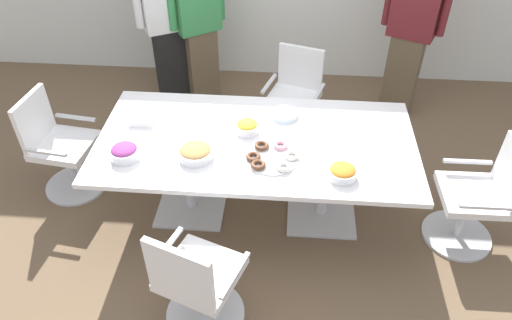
# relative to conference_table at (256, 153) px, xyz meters

# --- Properties ---
(ground_plane) EXTENTS (10.00, 10.00, 0.01)m
(ground_plane) POSITION_rel_conference_table_xyz_m (0.00, 0.00, -0.63)
(ground_plane) COLOR brown
(conference_table) EXTENTS (2.40, 1.20, 0.75)m
(conference_table) POSITION_rel_conference_table_xyz_m (0.00, 0.00, 0.00)
(conference_table) COLOR white
(conference_table) RESTS_ON ground
(office_chair_0) EXTENTS (0.69, 0.69, 0.91)m
(office_chair_0) POSITION_rel_conference_table_xyz_m (-0.29, -1.09, -0.22)
(office_chair_0) COLOR silver
(office_chair_0) RESTS_ON ground
(office_chair_1) EXTENTS (0.55, 0.55, 0.91)m
(office_chair_1) POSITION_rel_conference_table_xyz_m (1.68, -0.17, -0.22)
(office_chair_1) COLOR silver
(office_chair_1) RESTS_ON ground
(office_chair_2) EXTENTS (0.68, 0.68, 0.91)m
(office_chair_2) POSITION_rel_conference_table_xyz_m (0.28, 1.09, -0.22)
(office_chair_2) COLOR silver
(office_chair_2) RESTS_ON ground
(office_chair_3) EXTENTS (0.60, 0.60, 0.91)m
(office_chair_3) POSITION_rel_conference_table_xyz_m (-1.68, 0.18, -0.22)
(office_chair_3) COLOR silver
(office_chair_3) RESTS_ON ground
(person_standing_0) EXTENTS (0.58, 0.40, 1.80)m
(person_standing_0) POSITION_rel_conference_table_xyz_m (-1.03, 1.62, 0.32)
(person_standing_0) COLOR black
(person_standing_0) RESTS_ON ground
(person_standing_1) EXTENTS (0.54, 0.44, 1.73)m
(person_standing_1) POSITION_rel_conference_table_xyz_m (-0.72, 1.70, 0.28)
(person_standing_1) COLOR brown
(person_standing_1) RESTS_ON ground
(person_standing_2) EXTENTS (0.59, 0.38, 1.81)m
(person_standing_2) POSITION_rel_conference_table_xyz_m (1.39, 1.65, 0.33)
(person_standing_2) COLOR brown
(person_standing_2) RESTS_ON ground
(snack_bowl_cookies) EXTENTS (0.25, 0.25, 0.10)m
(snack_bowl_cookies) POSITION_rel_conference_table_xyz_m (-0.41, -0.24, 0.17)
(snack_bowl_cookies) COLOR white
(snack_bowl_cookies) RESTS_ON conference_table
(snack_bowl_chips_yellow) EXTENTS (0.18, 0.18, 0.10)m
(snack_bowl_chips_yellow) POSITION_rel_conference_table_xyz_m (-0.08, 0.09, 0.18)
(snack_bowl_chips_yellow) COLOR white
(snack_bowl_chips_yellow) RESTS_ON conference_table
(snack_bowl_candy_mix) EXTENTS (0.21, 0.21, 0.11)m
(snack_bowl_candy_mix) POSITION_rel_conference_table_xyz_m (-0.92, -0.29, 0.18)
(snack_bowl_candy_mix) COLOR white
(snack_bowl_candy_mix) RESTS_ON conference_table
(snack_bowl_chips_orange) EXTENTS (0.20, 0.20, 0.10)m
(snack_bowl_chips_orange) POSITION_rel_conference_table_xyz_m (0.62, -0.38, 0.17)
(snack_bowl_chips_orange) COLOR white
(snack_bowl_chips_orange) RESTS_ON conference_table
(donut_platter) EXTENTS (0.39, 0.38, 0.04)m
(donut_platter) POSITION_rel_conference_table_xyz_m (0.13, -0.22, 0.14)
(donut_platter) COLOR white
(donut_platter) RESTS_ON conference_table
(plate_stack) EXTENTS (0.21, 0.21, 0.04)m
(plate_stack) POSITION_rel_conference_table_xyz_m (0.20, 0.32, 0.15)
(plate_stack) COLOR white
(plate_stack) RESTS_ON conference_table
(napkin_pile) EXTENTS (0.19, 0.19, 0.06)m
(napkin_pile) POSITION_rel_conference_table_xyz_m (-0.91, 0.17, 0.16)
(napkin_pile) COLOR white
(napkin_pile) RESTS_ON conference_table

